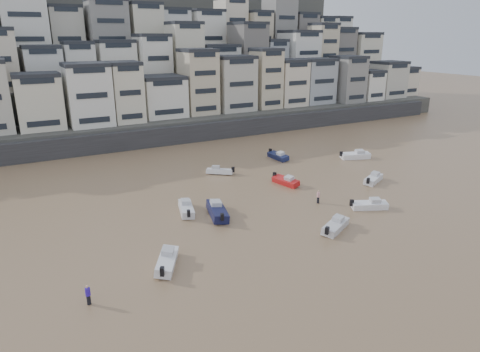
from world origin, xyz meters
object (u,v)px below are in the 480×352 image
boat_d (373,178)px  boat_e (286,180)px  boat_b (370,204)px  boat_f (186,207)px  person_pink (318,197)px  boat_c (217,209)px  boat_a (336,224)px  person_blue (88,295)px  boat_h (220,170)px  boat_j (167,260)px  boat_i (278,155)px  boat_g (355,154)px

boat_d → boat_e: bearing=130.0°
boat_b → boat_f: bearing=178.5°
boat_e → person_pink: 7.87m
boat_c → boat_a: bearing=-120.6°
boat_a → person_blue: person_blue is taller
boat_a → boat_d: size_ratio=1.03×
boat_h → person_blue: size_ratio=2.56×
boat_j → person_blue: bearing=137.6°
boat_c → boat_f: size_ratio=1.18×
boat_i → person_pink: 20.61m
boat_b → boat_i: size_ratio=0.97×
boat_a → boat_j: bearing=148.1°
boat_g → boat_b: bearing=-110.4°
boat_a → boat_h: boat_a is taller
boat_c → boat_f: boat_c is taller
boat_i → person_blue: person_blue is taller
boat_c → boat_d: (25.27, 0.12, -0.16)m
boat_g → boat_e: bearing=-145.1°
boat_b → boat_g: size_ratio=0.86×
boat_e → person_blue: 34.16m
boat_e → boat_f: boat_f is taller
boat_b → boat_j: boat_j is taller
boat_f → boat_i: 26.75m
boat_b → person_blue: bearing=-149.3°
boat_c → boat_h: bearing=-12.4°
boat_a → boat_h: 24.21m
boat_e → boat_a: bearing=-26.8°
boat_c → boat_i: size_ratio=1.22×
boat_b → boat_e: 13.01m
boat_d → boat_h: size_ratio=1.10×
boat_g → person_blue: (-48.33, -21.72, 0.11)m
boat_h → boat_i: size_ratio=0.90×
boat_c → boat_j: boat_c is taller
person_pink → boat_h: bearing=108.8°
boat_c → person_blue: size_ratio=3.48×
boat_i → boat_f: bearing=-60.4°
boat_g → person_blue: bearing=-137.5°
boat_d → boat_i: 17.70m
boat_e → person_blue: bearing=-74.5°
boat_f → person_pink: (15.90, -5.23, 0.17)m
boat_e → boat_c: bearing=-81.2°
boat_f → boat_c: bearing=-118.4°
boat_f → boat_h: 15.43m
boat_h → boat_g: bearing=-150.8°
boat_b → boat_h: size_ratio=1.08×
boat_i → boat_j: boat_j is taller
person_blue → person_pink: size_ratio=1.00×
boat_a → boat_d: (15.58, 9.89, -0.02)m
person_blue → person_pink: 30.83m
boat_i → boat_e: bearing=-31.3°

